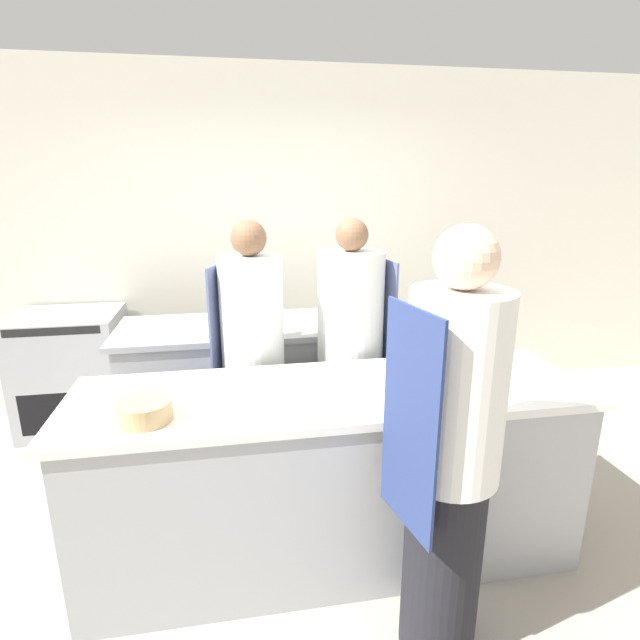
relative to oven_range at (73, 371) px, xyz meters
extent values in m
plane|color=#A89E8E|center=(1.72, -1.75, -0.46)|extent=(16.00, 16.00, 0.00)
cube|color=silver|center=(1.72, 0.38, 0.94)|extent=(8.00, 0.06, 2.80)
cube|color=#A8AAAF|center=(1.72, -1.75, -0.01)|extent=(2.40, 0.72, 0.89)
cube|color=white|center=(1.72, -1.75, 0.45)|extent=(2.50, 0.75, 0.04)
cube|color=#A8AAAF|center=(1.56, -0.56, -0.01)|extent=(2.11, 0.70, 0.89)
cube|color=#A8AAAF|center=(1.56, -0.56, 0.45)|extent=(2.19, 0.73, 0.04)
cube|color=#A8AAAF|center=(0.00, 0.00, 0.00)|extent=(0.76, 0.66, 0.92)
cube|color=black|center=(0.00, -0.32, -0.21)|extent=(0.61, 0.01, 0.32)
cube|color=black|center=(0.00, -0.32, 0.42)|extent=(0.65, 0.01, 0.06)
cylinder|color=black|center=(2.06, -2.35, -0.05)|extent=(0.31, 0.31, 0.81)
cylinder|color=white|center=(2.06, -2.35, 0.72)|extent=(0.37, 0.37, 0.73)
cube|color=navy|center=(1.87, -2.39, 0.62)|extent=(0.08, 0.35, 0.85)
sphere|color=beige|center=(2.06, -2.35, 1.20)|extent=(0.23, 0.23, 0.23)
cylinder|color=black|center=(1.96, -1.12, -0.07)|extent=(0.34, 0.34, 0.78)
cylinder|color=silver|center=(1.96, -1.12, 0.68)|extent=(0.40, 0.40, 0.73)
cube|color=#4C567F|center=(2.16, -1.07, 0.58)|extent=(0.09, 0.37, 0.83)
sphere|color=brown|center=(1.96, -1.12, 1.14)|extent=(0.19, 0.19, 0.19)
cylinder|color=black|center=(1.37, -1.14, -0.07)|extent=(0.31, 0.31, 0.78)
cylinder|color=silver|center=(1.37, -1.14, 0.68)|extent=(0.37, 0.37, 0.72)
cube|color=#4C567F|center=(1.19, -1.07, 0.58)|extent=(0.13, 0.33, 0.82)
sphere|color=brown|center=(1.37, -1.14, 1.14)|extent=(0.20, 0.20, 0.20)
cylinder|color=silver|center=(2.11, -1.83, 0.56)|extent=(0.09, 0.09, 0.18)
cylinder|color=silver|center=(2.11, -1.83, 0.68)|extent=(0.04, 0.04, 0.07)
cylinder|color=#19471E|center=(2.50, -1.46, 0.56)|extent=(0.07, 0.07, 0.16)
cylinder|color=#19471E|center=(2.50, -1.46, 0.67)|extent=(0.03, 0.03, 0.06)
cylinder|color=#2D5175|center=(2.17, -1.47, 0.55)|extent=(0.07, 0.07, 0.16)
cylinder|color=#2D5175|center=(2.17, -1.47, 0.67)|extent=(0.03, 0.03, 0.06)
cylinder|color=#B7BABC|center=(2.45, -1.65, 0.50)|extent=(0.23, 0.23, 0.05)
cylinder|color=tan|center=(0.88, -1.93, 0.52)|extent=(0.23, 0.23, 0.09)
camera|label=1|loc=(1.28, -3.93, 1.46)|focal=28.00mm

